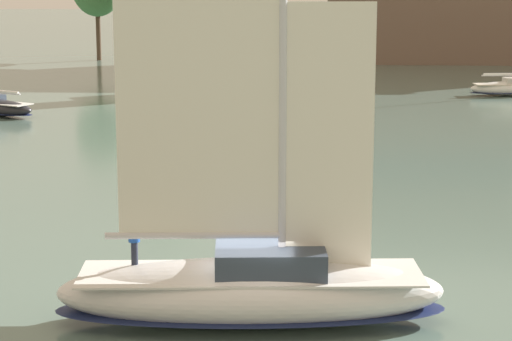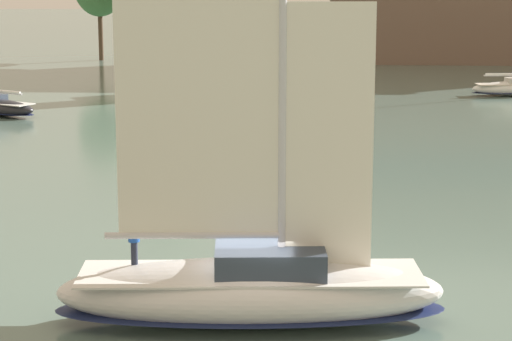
{
  "view_description": "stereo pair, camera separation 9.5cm",
  "coord_description": "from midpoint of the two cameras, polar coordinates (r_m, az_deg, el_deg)",
  "views": [
    {
      "loc": [
        1.6,
        -27.79,
        10.42
      ],
      "look_at": [
        0.0,
        3.0,
        3.98
      ],
      "focal_mm": 70.0,
      "sensor_mm": 36.0,
      "label": 1
    },
    {
      "loc": [
        1.69,
        -27.78,
        10.42
      ],
      "look_at": [
        0.0,
        3.0,
        3.98
      ],
      "focal_mm": 70.0,
      "sensor_mm": 36.0,
      "label": 2
    }
  ],
  "objects": [
    {
      "name": "ground_plane",
      "position": [
        29.72,
        -0.23,
        -8.72
      ],
      "size": [
        400.0,
        400.0,
        0.0
      ],
      "primitive_type": "plane",
      "color": "slate"
    },
    {
      "name": "sailboat_main",
      "position": [
        29.31,
        -0.19,
        -6.48
      ],
      "size": [
        11.67,
        4.03,
        15.75
      ],
      "color": "silver",
      "rests_on": "ground"
    },
    {
      "name": "sailboat_moored_far_slip",
      "position": [
        82.83,
        -1.24,
        5.2
      ],
      "size": [
        5.92,
        8.05,
        11.0
      ],
      "color": "navy",
      "rests_on": "ground"
    }
  ]
}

